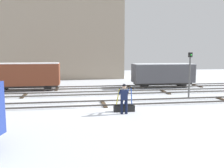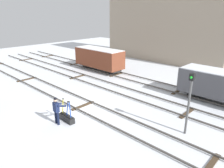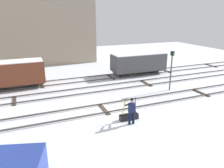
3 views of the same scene
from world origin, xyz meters
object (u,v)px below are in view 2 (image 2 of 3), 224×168
Objects in this scene: switch_lever_frame at (67,117)px; freight_car_back_track at (99,58)px; rail_worker at (57,109)px; freight_car_near_switch at (223,85)px; signal_post at (189,98)px.

switch_lever_frame is 0.24× the size of freight_car_back_track.
freight_car_back_track is (-7.05, 9.96, 0.46)m from rail_worker.
freight_car_near_switch is 1.00× the size of freight_car_back_track.
freight_car_back_track is (-13.05, 0.00, 0.07)m from freight_car_near_switch.
freight_car_back_track reaches higher than switch_lever_frame.
freight_car_back_track is at bearing 156.38° from signal_post.
freight_car_back_track is (-13.05, 5.71, -0.72)m from signal_post.
rail_worker is 12.21m from freight_car_back_track.
signal_post is at bearing -89.15° from freight_car_near_switch.
freight_car_near_switch is at bearing 60.53° from switch_lever_frame.
freight_car_back_track is at bearing 127.78° from rail_worker.
signal_post reaches higher than freight_car_near_switch.
rail_worker reaches higher than switch_lever_frame.
signal_post reaches higher than rail_worker.
freight_car_near_switch reaches higher than switch_lever_frame.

